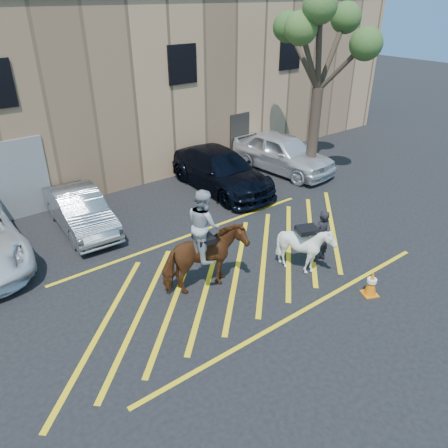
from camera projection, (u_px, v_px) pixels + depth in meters
ground at (231, 264)px, 12.96m from camera, size 90.00×90.00×0.00m
car_silver_sedan at (80, 211)px, 14.58m from camera, size 1.65×4.16×1.35m
car_blue_suv at (221, 170)px, 17.62m from camera, size 2.32×5.42×1.56m
car_white_suv at (282, 152)px, 19.35m from camera, size 2.50×5.10×1.67m
handler at (321, 236)px, 12.76m from camera, size 0.62×0.43×1.65m
warehouse at (66, 79)px, 19.62m from camera, size 32.42×10.20×7.30m
hatching_zone at (237, 268)px, 12.74m from camera, size 12.60×5.12×0.01m
mounted_bay at (204, 252)px, 11.33m from camera, size 2.35×1.36×2.92m
saddled_white at (305, 248)px, 12.30m from camera, size 1.63×1.72×1.52m
traffic_cone at (372, 283)px, 11.50m from camera, size 0.50×0.50×0.73m
tree at (323, 36)px, 16.27m from camera, size 3.99×4.37×7.31m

